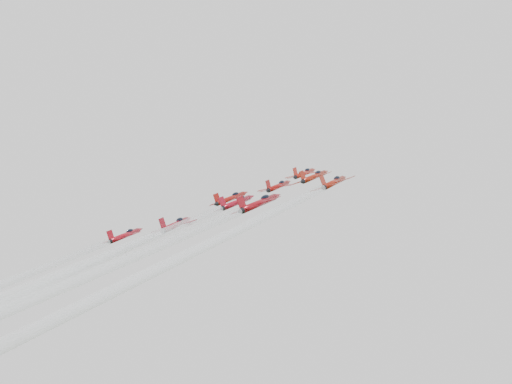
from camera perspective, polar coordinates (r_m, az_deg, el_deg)
The scene contains 7 objects.
jet_lead at distance 180.96m, azimuth 3.90°, elevation 1.52°, with size 9.93×12.51×8.64m.
jet_row2_left at distance 167.74m, azimuth -2.02°, elevation -0.48°, with size 9.90×12.46×8.61m.
jet_row2_center at distance 159.21m, azimuth 1.81°, elevation 0.50°, with size 9.37×11.80×8.16m.
jet_row2_right at distance 154.71m, azimuth 4.70°, elevation 1.27°, with size 9.54×12.01×8.30m.
jet_center at distance 107.90m, azimuth -13.09°, elevation -5.63°, with size 9.60×87.97×58.27m.
jet_rear_right at distance 84.60m, azimuth -14.60°, elevation -7.45°, with size 10.23×93.74×62.09m.
jet_rear_farright at distance 84.54m, azimuth -3.33°, elevation -4.01°, with size 8.53×78.18×51.79m.
Camera 1 is at (71.65, -114.23, 95.23)m, focal length 50.00 mm.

